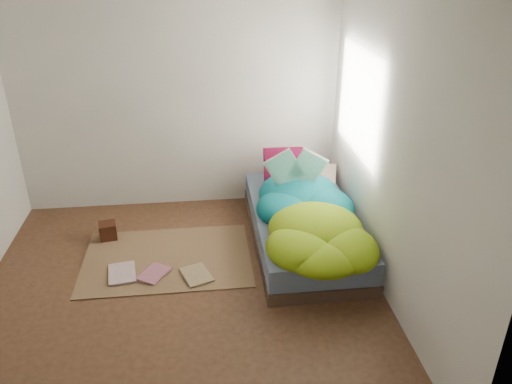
% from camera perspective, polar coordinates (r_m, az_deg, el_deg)
% --- Properties ---
extents(ground, '(3.50, 3.50, 0.00)m').
position_cam_1_polar(ground, '(4.50, -8.46, -11.35)').
color(ground, '#412919').
rests_on(ground, ground).
extents(room_walls, '(3.54, 3.54, 2.62)m').
position_cam_1_polar(room_walls, '(3.75, -9.91, 8.79)').
color(room_walls, beige).
rests_on(room_walls, ground).
extents(bed, '(1.00, 2.00, 0.34)m').
position_cam_1_polar(bed, '(5.09, 5.43, -3.98)').
color(bed, '#34261C').
rests_on(bed, ground).
extents(duvet, '(0.96, 1.84, 0.34)m').
position_cam_1_polar(duvet, '(4.74, 6.13, -1.76)').
color(duvet, '#08777F').
rests_on(duvet, bed).
extents(rug, '(1.60, 1.10, 0.01)m').
position_cam_1_polar(rug, '(4.95, -10.10, -7.47)').
color(rug, brown).
rests_on(rug, ground).
extents(pillow_floral, '(0.72, 0.56, 0.14)m').
position_cam_1_polar(pillow_floral, '(5.58, 5.80, 1.69)').
color(pillow_floral, beige).
rests_on(pillow_floral, bed).
extents(pillow_magenta, '(0.42, 0.14, 0.42)m').
position_cam_1_polar(pillow_magenta, '(5.48, 3.13, 2.90)').
color(pillow_magenta, '#4C052B').
rests_on(pillow_magenta, bed).
extents(open_book, '(0.51, 0.13, 0.31)m').
position_cam_1_polar(open_book, '(4.95, 4.66, 3.76)').
color(open_book, green).
rests_on(open_book, duvet).
extents(wooden_box, '(0.20, 0.20, 0.17)m').
position_cam_1_polar(wooden_box, '(5.36, -16.57, -4.25)').
color(wooden_box, black).
rests_on(wooden_box, rug).
extents(floor_book_a, '(0.29, 0.37, 0.03)m').
position_cam_1_polar(floor_book_a, '(4.81, -16.53, -9.14)').
color(floor_book_a, silver).
rests_on(floor_book_a, rug).
extents(floor_book_b, '(0.34, 0.36, 0.03)m').
position_cam_1_polar(floor_book_b, '(4.79, -12.66, -8.77)').
color(floor_book_b, '#B3676C').
rests_on(floor_book_b, rug).
extents(floor_book_c, '(0.33, 0.38, 0.02)m').
position_cam_1_polar(floor_book_c, '(4.63, -8.18, -9.76)').
color(floor_book_c, tan).
rests_on(floor_book_c, rug).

